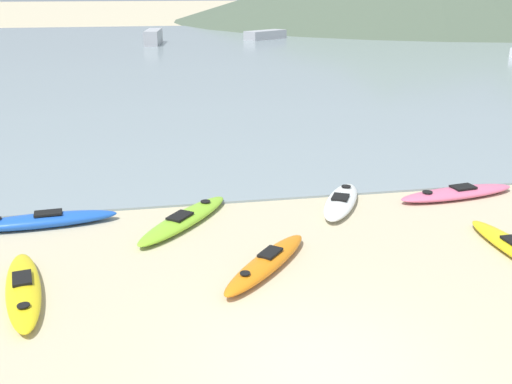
{
  "coord_description": "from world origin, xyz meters",
  "views": [
    {
      "loc": [
        -2.45,
        -7.37,
        5.58
      ],
      "look_at": [
        0.26,
        6.89,
        0.5
      ],
      "focal_mm": 42.0,
      "sensor_mm": 36.0,
      "label": 1
    }
  ],
  "objects_px": {
    "kayak_on_sand_0": "(23,289)",
    "kayak_on_sand_3": "(184,219)",
    "kayak_on_sand_1": "(341,201)",
    "kayak_on_sand_7": "(267,263)",
    "kayak_on_sand_2": "(41,221)",
    "kayak_on_sand_5": "(457,193)",
    "moored_boat_0": "(153,37)",
    "moored_boat_1": "(265,35)"
  },
  "relations": [
    {
      "from": "kayak_on_sand_1",
      "to": "moored_boat_1",
      "type": "xyz_separation_m",
      "value": [
        7.94,
        48.49,
        0.34
      ]
    },
    {
      "from": "kayak_on_sand_3",
      "to": "moored_boat_1",
      "type": "relative_size",
      "value": 0.68
    },
    {
      "from": "kayak_on_sand_2",
      "to": "kayak_on_sand_5",
      "type": "relative_size",
      "value": 1.0
    },
    {
      "from": "kayak_on_sand_1",
      "to": "moored_boat_0",
      "type": "height_order",
      "value": "moored_boat_0"
    },
    {
      "from": "kayak_on_sand_2",
      "to": "moored_boat_0",
      "type": "bearing_deg",
      "value": 85.0
    },
    {
      "from": "kayak_on_sand_1",
      "to": "kayak_on_sand_0",
      "type": "bearing_deg",
      "value": -155.14
    },
    {
      "from": "kayak_on_sand_3",
      "to": "kayak_on_sand_7",
      "type": "xyz_separation_m",
      "value": [
        1.48,
        -2.77,
        0.02
      ]
    },
    {
      "from": "kayak_on_sand_3",
      "to": "kayak_on_sand_0",
      "type": "bearing_deg",
      "value": -137.5
    },
    {
      "from": "kayak_on_sand_2",
      "to": "kayak_on_sand_7",
      "type": "distance_m",
      "value": 5.87
    },
    {
      "from": "kayak_on_sand_1",
      "to": "kayak_on_sand_7",
      "type": "relative_size",
      "value": 1.03
    },
    {
      "from": "kayak_on_sand_0",
      "to": "kayak_on_sand_3",
      "type": "xyz_separation_m",
      "value": [
        3.25,
        2.98,
        -0.0
      ]
    },
    {
      "from": "kayak_on_sand_2",
      "to": "kayak_on_sand_1",
      "type": "bearing_deg",
      "value": -0.22
    },
    {
      "from": "kayak_on_sand_7",
      "to": "moored_boat_1",
      "type": "distance_m",
      "value": 52.79
    },
    {
      "from": "kayak_on_sand_0",
      "to": "kayak_on_sand_3",
      "type": "height_order",
      "value": "kayak_on_sand_0"
    },
    {
      "from": "kayak_on_sand_0",
      "to": "kayak_on_sand_3",
      "type": "bearing_deg",
      "value": 42.5
    },
    {
      "from": "kayak_on_sand_0",
      "to": "kayak_on_sand_7",
      "type": "bearing_deg",
      "value": 2.52
    },
    {
      "from": "kayak_on_sand_2",
      "to": "kayak_on_sand_0",
      "type": "bearing_deg",
      "value": -87.41
    },
    {
      "from": "kayak_on_sand_2",
      "to": "moored_boat_1",
      "type": "relative_size",
      "value": 0.75
    },
    {
      "from": "kayak_on_sand_7",
      "to": "moored_boat_1",
      "type": "xyz_separation_m",
      "value": [
        10.62,
        51.71,
        0.34
      ]
    },
    {
      "from": "kayak_on_sand_1",
      "to": "moored_boat_0",
      "type": "bearing_deg",
      "value": 94.56
    },
    {
      "from": "kayak_on_sand_2",
      "to": "kayak_on_sand_3",
      "type": "relative_size",
      "value": 1.1
    },
    {
      "from": "moored_boat_0",
      "to": "kayak_on_sand_2",
      "type": "bearing_deg",
      "value": -95.0
    },
    {
      "from": "kayak_on_sand_2",
      "to": "kayak_on_sand_3",
      "type": "height_order",
      "value": "kayak_on_sand_2"
    },
    {
      "from": "kayak_on_sand_7",
      "to": "moored_boat_0",
      "type": "distance_m",
      "value": 48.43
    },
    {
      "from": "moored_boat_1",
      "to": "kayak_on_sand_0",
      "type": "bearing_deg",
      "value": -106.47
    },
    {
      "from": "kayak_on_sand_1",
      "to": "kayak_on_sand_3",
      "type": "bearing_deg",
      "value": -173.79
    },
    {
      "from": "kayak_on_sand_5",
      "to": "kayak_on_sand_3",
      "type": "bearing_deg",
      "value": -175.87
    },
    {
      "from": "kayak_on_sand_5",
      "to": "moored_boat_1",
      "type": "bearing_deg",
      "value": 84.6
    },
    {
      "from": "kayak_on_sand_2",
      "to": "moored_boat_1",
      "type": "distance_m",
      "value": 50.88
    },
    {
      "from": "kayak_on_sand_3",
      "to": "moored_boat_1",
      "type": "xyz_separation_m",
      "value": [
        12.1,
        48.94,
        0.36
      ]
    },
    {
      "from": "moored_boat_1",
      "to": "moored_boat_0",
      "type": "bearing_deg",
      "value": -164.1
    },
    {
      "from": "kayak_on_sand_2",
      "to": "kayak_on_sand_7",
      "type": "xyz_separation_m",
      "value": [
        4.88,
        -3.25,
        -0.01
      ]
    },
    {
      "from": "kayak_on_sand_5",
      "to": "kayak_on_sand_0",
      "type": "bearing_deg",
      "value": -161.89
    },
    {
      "from": "kayak_on_sand_0",
      "to": "kayak_on_sand_1",
      "type": "bearing_deg",
      "value": 24.86
    },
    {
      "from": "kayak_on_sand_1",
      "to": "moored_boat_0",
      "type": "relative_size",
      "value": 0.56
    },
    {
      "from": "kayak_on_sand_2",
      "to": "kayak_on_sand_5",
      "type": "bearing_deg",
      "value": 0.33
    },
    {
      "from": "kayak_on_sand_2",
      "to": "kayak_on_sand_5",
      "type": "distance_m",
      "value": 10.92
    },
    {
      "from": "kayak_on_sand_5",
      "to": "moored_boat_1",
      "type": "distance_m",
      "value": 48.61
    },
    {
      "from": "kayak_on_sand_5",
      "to": "kayak_on_sand_1",
      "type": "bearing_deg",
      "value": -178.44
    },
    {
      "from": "kayak_on_sand_1",
      "to": "kayak_on_sand_5",
      "type": "height_order",
      "value": "kayak_on_sand_1"
    },
    {
      "from": "kayak_on_sand_3",
      "to": "moored_boat_0",
      "type": "distance_m",
      "value": 45.66
    },
    {
      "from": "kayak_on_sand_3",
      "to": "kayak_on_sand_7",
      "type": "bearing_deg",
      "value": -61.91
    }
  ]
}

